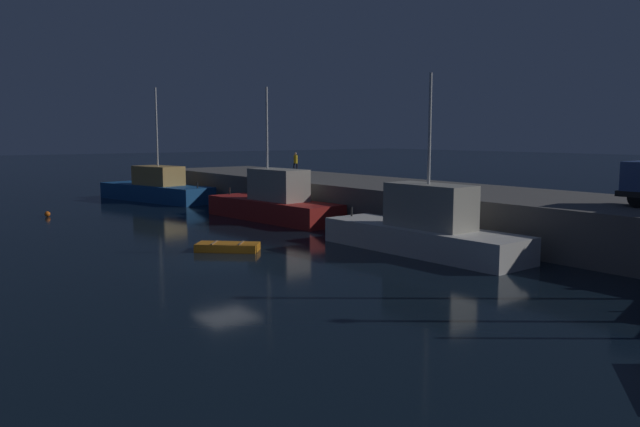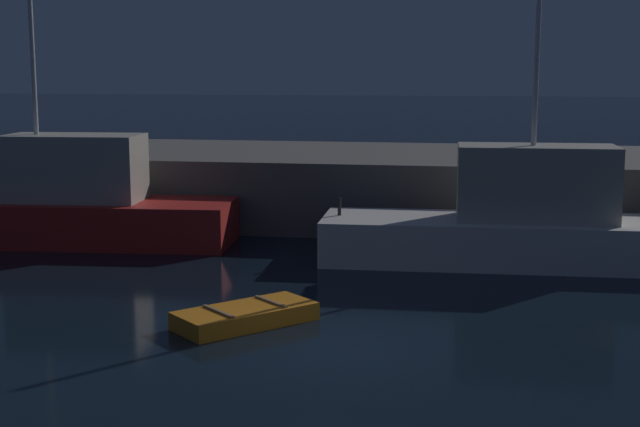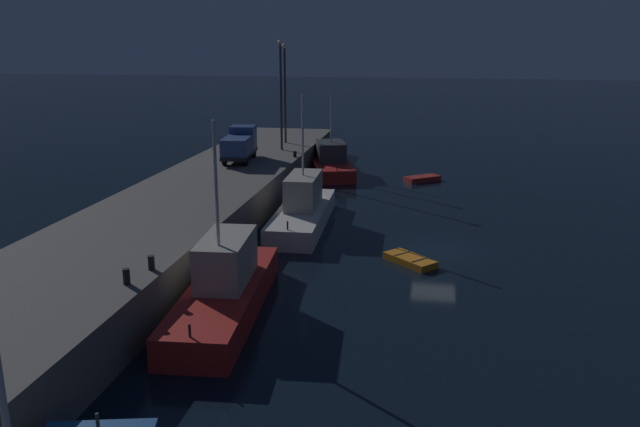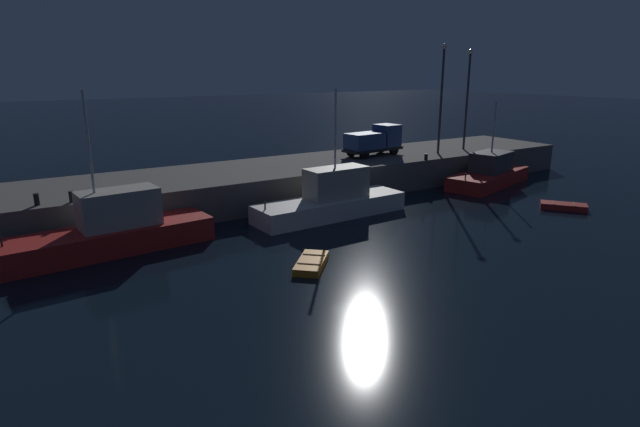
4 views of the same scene
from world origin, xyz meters
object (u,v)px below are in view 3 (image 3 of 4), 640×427
at_px(lamp_post_east, 285,86).
at_px(bollard_west, 295,154).
at_px(fishing_boat_orange, 225,288).
at_px(lamp_post_west, 281,88).
at_px(rowboat_white_mid, 410,260).
at_px(bollard_east, 126,276).
at_px(fishing_boat_blue, 303,209).
at_px(bollard_central, 151,263).
at_px(utility_truck, 240,145).
at_px(dinghy_orange_near, 422,179).
at_px(fishing_boat_white, 331,162).

xyz_separation_m(lamp_post_east, bollard_west, (-6.95, -2.42, -4.87)).
height_order(fishing_boat_orange, lamp_post_west, lamp_post_west).
xyz_separation_m(rowboat_white_mid, bollard_east, (-11.06, 10.64, 2.51)).
bearing_deg(lamp_post_west, bollard_east, -177.49).
bearing_deg(fishing_boat_blue, bollard_central, 168.15).
bearing_deg(utility_truck, rowboat_white_mid, -136.54).
xyz_separation_m(dinghy_orange_near, lamp_post_east, (3.33, 12.63, 7.27)).
xyz_separation_m(rowboat_white_mid, lamp_post_west, (20.32, 12.01, 7.46)).
bearing_deg(lamp_post_west, dinghy_orange_near, -87.90).
height_order(rowboat_white_mid, utility_truck, utility_truck).
height_order(rowboat_white_mid, bollard_west, bollard_west).
distance_m(lamp_post_west, bollard_central, 30.13).
xyz_separation_m(fishing_boat_blue, rowboat_white_mid, (-5.98, -7.17, -0.92)).
bearing_deg(dinghy_orange_near, lamp_post_west, 92.10).
bearing_deg(rowboat_white_mid, fishing_boat_blue, 50.14).
distance_m(fishing_boat_blue, fishing_boat_orange, 13.83).
bearing_deg(utility_truck, bollard_east, -172.50).
bearing_deg(dinghy_orange_near, bollard_central, 160.87).
height_order(lamp_post_east, bollard_east, lamp_post_east).
height_order(lamp_post_east, utility_truck, lamp_post_east).
distance_m(rowboat_white_mid, bollard_central, 14.19).
xyz_separation_m(rowboat_white_mid, utility_truck, (14.82, 14.04, 3.47)).
bearing_deg(lamp_post_east, fishing_boat_white, -109.21).
height_order(lamp_post_west, bollard_east, lamp_post_west).
xyz_separation_m(lamp_post_west, bollard_central, (-29.67, -1.63, -4.97)).
bearing_deg(dinghy_orange_near, utility_truck, 112.86).
relative_size(utility_truck, bollard_central, 9.12).
relative_size(bollard_central, bollard_east, 0.94).
xyz_separation_m(fishing_boat_orange, bollard_central, (-1.51, 2.63, 1.54)).
bearing_deg(fishing_boat_white, bollard_central, 175.86).
bearing_deg(fishing_boat_orange, lamp_post_east, 8.58).
distance_m(lamp_post_east, bollard_central, 33.86).
bearing_deg(lamp_post_west, fishing_boat_white, -60.67).
height_order(bollard_west, bollard_central, bollard_central).
bearing_deg(lamp_post_east, rowboat_white_mid, -152.46).
height_order(fishing_boat_blue, lamp_post_west, lamp_post_west).
bearing_deg(fishing_boat_white, rowboat_white_mid, -160.29).
relative_size(fishing_boat_blue, dinghy_orange_near, 3.41).
bearing_deg(lamp_post_west, bollard_west, -149.60).
bearing_deg(fishing_boat_blue, rowboat_white_mid, -129.86).
height_order(utility_truck, bollard_central, utility_truck).
relative_size(fishing_boat_blue, fishing_boat_orange, 0.98).
height_order(lamp_post_east, bollard_central, lamp_post_east).
distance_m(fishing_boat_orange, lamp_post_west, 29.21).
relative_size(lamp_post_west, utility_truck, 1.65).
relative_size(dinghy_orange_near, bollard_east, 4.87).
xyz_separation_m(fishing_boat_orange, dinghy_orange_near, (28.60, -7.81, -0.93)).
relative_size(fishing_boat_orange, dinghy_orange_near, 3.49).
distance_m(fishing_boat_white, bollard_east, 33.73).
xyz_separation_m(fishing_boat_orange, lamp_post_east, (31.93, 4.82, 6.34)).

